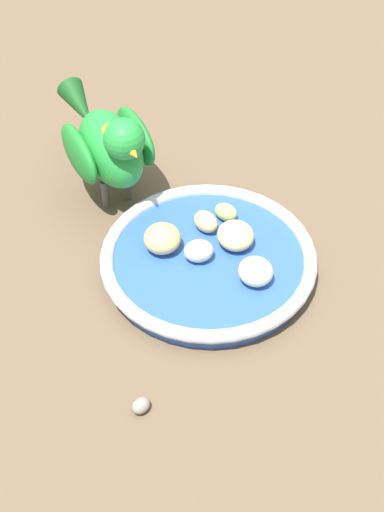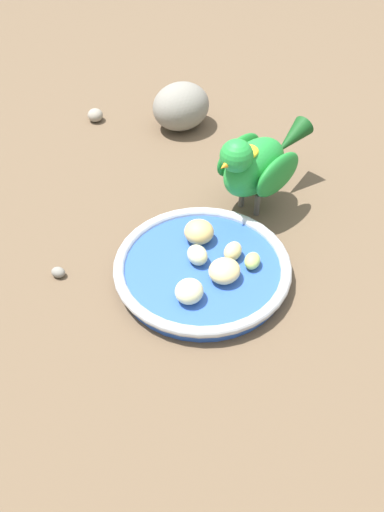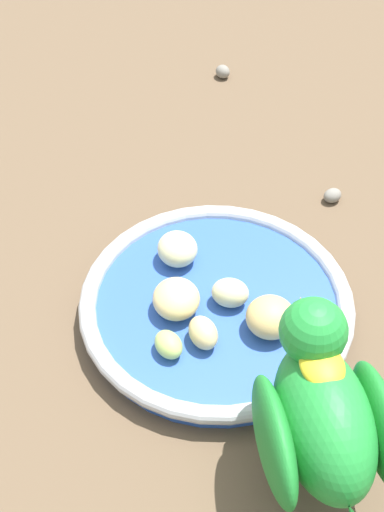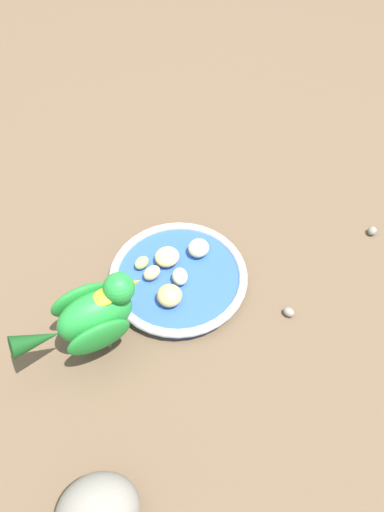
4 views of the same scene
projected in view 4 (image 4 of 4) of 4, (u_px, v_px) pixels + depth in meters
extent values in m
plane|color=brown|center=(168.00, 286.00, 0.76)|extent=(4.00, 4.00, 0.00)
cylinder|color=#2D56B7|center=(178.00, 279.00, 0.75)|extent=(0.21, 0.21, 0.02)
torus|color=#B7BABF|center=(178.00, 275.00, 0.75)|extent=(0.22, 0.22, 0.01)
ellipsoid|color=beige|center=(180.00, 276.00, 0.73)|extent=(0.04, 0.03, 0.02)
ellipsoid|color=#E5C67F|center=(167.00, 257.00, 0.75)|extent=(0.04, 0.04, 0.03)
ellipsoid|color=#E5C67F|center=(152.00, 273.00, 0.74)|extent=(0.03, 0.03, 0.02)
ellipsoid|color=beige|center=(199.00, 248.00, 0.76)|extent=(0.04, 0.05, 0.03)
ellipsoid|color=#B2CC66|center=(142.00, 263.00, 0.75)|extent=(0.03, 0.03, 0.02)
ellipsoid|color=tan|center=(169.00, 296.00, 0.71)|extent=(0.05, 0.05, 0.03)
cylinder|color=#59544C|center=(101.00, 326.00, 0.69)|extent=(0.01, 0.01, 0.03)
cylinder|color=#59544C|center=(108.00, 341.00, 0.68)|extent=(0.01, 0.01, 0.03)
ellipsoid|color=green|center=(95.00, 316.00, 0.64)|extent=(0.07, 0.11, 0.07)
ellipsoid|color=#1E7F2D|center=(81.00, 300.00, 0.66)|extent=(0.03, 0.09, 0.05)
ellipsoid|color=#1E7F2D|center=(99.00, 337.00, 0.62)|extent=(0.03, 0.09, 0.05)
cone|color=#144719|center=(36.00, 340.00, 0.61)|extent=(0.04, 0.07, 0.05)
sphere|color=green|center=(119.00, 288.00, 0.62)|extent=(0.05, 0.05, 0.04)
cone|color=orange|center=(133.00, 283.00, 0.63)|extent=(0.02, 0.02, 0.02)
ellipsoid|color=yellow|center=(105.00, 297.00, 0.62)|extent=(0.03, 0.04, 0.01)
ellipsoid|color=gray|center=(98.00, 511.00, 0.53)|extent=(0.09, 0.10, 0.08)
ellipsoid|color=gray|center=(372.00, 231.00, 0.82)|extent=(0.02, 0.02, 0.01)
ellipsoid|color=gray|center=(289.00, 312.00, 0.72)|extent=(0.02, 0.02, 0.01)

